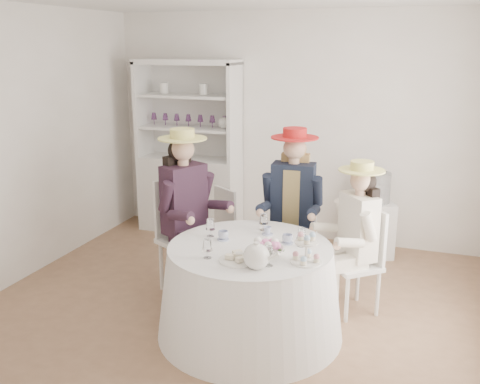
% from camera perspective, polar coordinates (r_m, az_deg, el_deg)
% --- Properties ---
extents(ground, '(4.50, 4.50, 0.00)m').
position_cam_1_polar(ground, '(5.03, -0.39, -11.90)').
color(ground, brown).
rests_on(ground, ground).
extents(wall_back, '(4.50, 0.00, 4.50)m').
position_cam_1_polar(wall_back, '(6.45, 5.76, 6.82)').
color(wall_back, silver).
rests_on(wall_back, ground).
extents(wall_front, '(4.50, 0.00, 4.50)m').
position_cam_1_polar(wall_front, '(2.85, -14.50, -4.80)').
color(wall_front, silver).
rests_on(wall_front, ground).
extents(wall_left, '(0.00, 4.50, 4.50)m').
position_cam_1_polar(wall_left, '(5.73, -22.11, 4.67)').
color(wall_left, silver).
rests_on(wall_left, ground).
extents(tea_table, '(1.52, 1.52, 0.76)m').
position_cam_1_polar(tea_table, '(4.43, 1.07, -10.42)').
color(tea_table, white).
rests_on(tea_table, ground).
extents(hutch, '(1.34, 0.67, 2.14)m').
position_cam_1_polar(hutch, '(6.77, -5.30, 2.17)').
color(hutch, silver).
rests_on(hutch, ground).
extents(side_table, '(0.53, 0.53, 0.63)m').
position_cam_1_polar(side_table, '(6.20, 13.93, -3.79)').
color(side_table, silver).
rests_on(side_table, ground).
extents(hatbox, '(0.33, 0.33, 0.33)m').
position_cam_1_polar(hatbox, '(6.07, 14.23, 0.49)').
color(hatbox, black).
rests_on(hatbox, side_table).
extents(guest_left, '(0.67, 0.61, 1.58)m').
position_cam_1_polar(guest_left, '(5.01, -5.78, -1.10)').
color(guest_left, silver).
rests_on(guest_left, ground).
extents(guest_mid, '(0.57, 0.60, 1.57)m').
position_cam_1_polar(guest_mid, '(5.11, 5.63, -0.79)').
color(guest_mid, silver).
rests_on(guest_mid, ground).
extents(guest_right, '(0.59, 0.57, 1.37)m').
position_cam_1_polar(guest_right, '(4.72, 12.25, -3.91)').
color(guest_right, silver).
rests_on(guest_right, ground).
extents(spare_chair, '(0.51, 0.51, 0.90)m').
position_cam_1_polar(spare_chair, '(5.61, -0.77, -3.57)').
color(spare_chair, silver).
rests_on(spare_chair, ground).
extents(teacup_a, '(0.11, 0.11, 0.07)m').
position_cam_1_polar(teacup_a, '(4.40, -1.80, -4.71)').
color(teacup_a, white).
rests_on(teacup_a, tea_table).
extents(teacup_b, '(0.08, 0.08, 0.06)m').
position_cam_1_polar(teacup_b, '(4.53, 2.95, -4.20)').
color(teacup_b, white).
rests_on(teacup_b, tea_table).
extents(teacup_c, '(0.12, 0.12, 0.07)m').
position_cam_1_polar(teacup_c, '(4.34, 5.09, -5.07)').
color(teacup_c, white).
rests_on(teacup_c, tea_table).
extents(flower_bowl, '(0.27, 0.27, 0.05)m').
position_cam_1_polar(flower_bowl, '(4.12, 3.26, -6.32)').
color(flower_bowl, white).
rests_on(flower_bowl, tea_table).
extents(flower_arrangement, '(0.17, 0.17, 0.06)m').
position_cam_1_polar(flower_arrangement, '(4.11, 3.12, -5.58)').
color(flower_arrangement, pink).
rests_on(flower_arrangement, tea_table).
extents(table_teapot, '(0.27, 0.19, 0.20)m').
position_cam_1_polar(table_teapot, '(3.86, 1.79, -6.88)').
color(table_teapot, white).
rests_on(table_teapot, tea_table).
extents(sandwich_plate, '(0.29, 0.29, 0.06)m').
position_cam_1_polar(sandwich_plate, '(4.00, -0.21, -7.14)').
color(sandwich_plate, white).
rests_on(sandwich_plate, tea_table).
extents(cupcake_stand, '(0.24, 0.24, 0.22)m').
position_cam_1_polar(cupcake_stand, '(3.98, 7.07, -6.37)').
color(cupcake_stand, white).
rests_on(cupcake_stand, tea_table).
extents(stemware_set, '(0.85, 0.82, 0.15)m').
position_cam_1_polar(stemware_set, '(4.25, 1.10, -4.87)').
color(stemware_set, white).
rests_on(stemware_set, tea_table).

